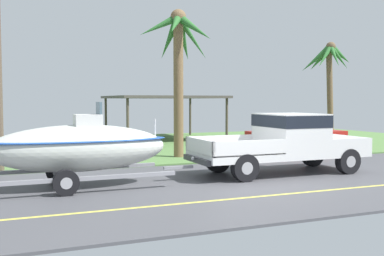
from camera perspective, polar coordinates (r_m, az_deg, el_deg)
ground at (r=20.81m, az=-4.87°, el=-2.99°), size 36.00×22.00×0.11m
pickup_truck_towing at (r=15.06m, az=12.01°, el=-1.46°), size 5.87×2.10×1.90m
boat_on_trailer at (r=12.59m, az=-13.92°, el=-2.39°), size 5.92×2.13×2.29m
parked_sedan_near at (r=22.11m, az=12.69°, el=-0.90°), size 4.50×1.91×1.38m
carport_awning at (r=26.54m, az=-3.62°, el=3.75°), size 6.04×5.83×2.57m
palm_tree_near_left at (r=26.46m, az=16.56°, el=7.47°), size 3.25×3.06×5.50m
palm_tree_mid at (r=18.52m, az=-1.63°, el=9.67°), size 3.06×2.66×5.92m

